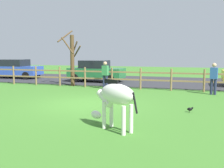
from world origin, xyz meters
TOP-DOWN VIEW (x-y plane):
  - ground_plane at (0.00, 0.00)m, footprint 60.00×60.00m
  - parking_asphalt at (0.00, 9.30)m, footprint 28.00×7.40m
  - paddock_fence at (-0.38, 5.00)m, footprint 21.36×0.11m
  - bare_tree at (-3.18, 5.33)m, footprint 1.46×1.47m
  - zebra at (2.20, -3.16)m, footprint 1.71×1.23m
  - crow_on_grass at (4.21, -0.34)m, footprint 0.21×0.10m
  - parked_car_green at (-2.40, 7.65)m, footprint 4.06×1.99m
  - parked_car_blue at (-9.71, 8.31)m, footprint 4.07×2.03m
  - visitor_left_of_tree at (-0.65, 4.55)m, footprint 0.39×0.28m
  - visitor_right_of_tree at (5.35, 4.18)m, footprint 0.40×0.29m

SIDE VIEW (x-z plane):
  - ground_plane at x=0.00m, z-range 0.00..0.00m
  - parking_asphalt at x=0.00m, z-range 0.00..0.05m
  - crow_on_grass at x=4.21m, z-range 0.02..0.23m
  - paddock_fence at x=-0.38m, z-range 0.08..1.34m
  - parked_car_green at x=-2.40m, z-range 0.06..1.62m
  - parked_car_blue at x=-9.71m, z-range 0.06..1.62m
  - visitor_left_of_tree at x=-0.65m, z-range 0.09..1.73m
  - visitor_right_of_tree at x=5.35m, z-range 0.09..1.73m
  - zebra at x=2.20m, z-range 0.22..1.63m
  - bare_tree at x=-3.18m, z-range -0.02..3.63m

